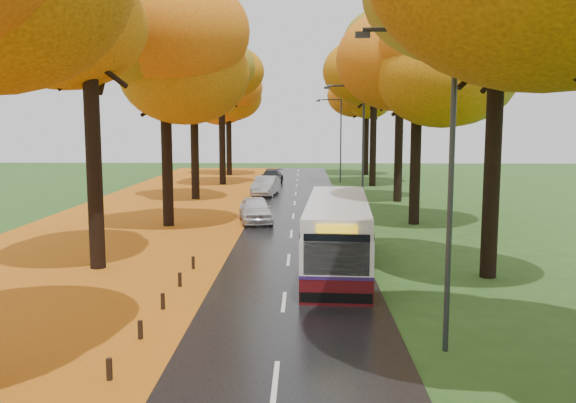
{
  "coord_description": "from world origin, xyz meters",
  "views": [
    {
      "loc": [
        0.6,
        -6.84,
        5.71
      ],
      "look_at": [
        0.0,
        17.18,
        2.6
      ],
      "focal_mm": 38.0,
      "sensor_mm": 36.0,
      "label": 1
    }
  ],
  "objects_px": {
    "streetlamp_near": "(441,164)",
    "car_dark": "(271,177)",
    "streetlamp_mid": "(359,140)",
    "car_white": "(256,209)",
    "bus": "(337,232)",
    "car_silver": "(266,186)",
    "streetlamp_far": "(338,133)"
  },
  "relations": [
    {
      "from": "streetlamp_near",
      "to": "bus",
      "type": "relative_size",
      "value": 0.77
    },
    {
      "from": "bus",
      "to": "car_dark",
      "type": "xyz_separation_m",
      "value": [
        -4.3,
        32.87,
        -0.75
      ]
    },
    {
      "from": "streetlamp_near",
      "to": "car_silver",
      "type": "relative_size",
      "value": 1.76
    },
    {
      "from": "streetlamp_near",
      "to": "car_white",
      "type": "distance_m",
      "value": 20.95
    },
    {
      "from": "car_silver",
      "to": "car_dark",
      "type": "bearing_deg",
      "value": 97.97
    },
    {
      "from": "streetlamp_near",
      "to": "car_dark",
      "type": "xyz_separation_m",
      "value": [
        -6.3,
        41.53,
        -4.01
      ]
    },
    {
      "from": "streetlamp_mid",
      "to": "bus",
      "type": "bearing_deg",
      "value": -98.51
    },
    {
      "from": "streetlamp_mid",
      "to": "bus",
      "type": "height_order",
      "value": "streetlamp_mid"
    },
    {
      "from": "bus",
      "to": "car_dark",
      "type": "height_order",
      "value": "bus"
    },
    {
      "from": "streetlamp_far",
      "to": "bus",
      "type": "bearing_deg",
      "value": -93.24
    },
    {
      "from": "car_white",
      "to": "car_dark",
      "type": "bearing_deg",
      "value": 80.95
    },
    {
      "from": "streetlamp_mid",
      "to": "car_white",
      "type": "distance_m",
      "value": 7.61
    },
    {
      "from": "car_silver",
      "to": "streetlamp_near",
      "type": "bearing_deg",
      "value": -71.26
    },
    {
      "from": "streetlamp_mid",
      "to": "car_dark",
      "type": "height_order",
      "value": "streetlamp_mid"
    },
    {
      "from": "streetlamp_far",
      "to": "car_white",
      "type": "bearing_deg",
      "value": -104.01
    },
    {
      "from": "streetlamp_near",
      "to": "streetlamp_mid",
      "type": "relative_size",
      "value": 1.0
    },
    {
      "from": "car_dark",
      "to": "streetlamp_near",
      "type": "bearing_deg",
      "value": -76.37
    },
    {
      "from": "car_white",
      "to": "car_silver",
      "type": "relative_size",
      "value": 0.95
    },
    {
      "from": "streetlamp_mid",
      "to": "car_white",
      "type": "relative_size",
      "value": 1.85
    },
    {
      "from": "streetlamp_near",
      "to": "streetlamp_mid",
      "type": "distance_m",
      "value": 22.0
    },
    {
      "from": "streetlamp_near",
      "to": "bus",
      "type": "height_order",
      "value": "streetlamp_near"
    },
    {
      "from": "car_dark",
      "to": "bus",
      "type": "bearing_deg",
      "value": -77.54
    },
    {
      "from": "streetlamp_far",
      "to": "car_dark",
      "type": "relative_size",
      "value": 1.75
    },
    {
      "from": "streetlamp_near",
      "to": "car_white",
      "type": "xyz_separation_m",
      "value": [
        -6.07,
        19.66,
        -3.94
      ]
    },
    {
      "from": "bus",
      "to": "car_silver",
      "type": "xyz_separation_m",
      "value": [
        -4.28,
        24.03,
        -0.66
      ]
    },
    {
      "from": "car_white",
      "to": "car_dark",
      "type": "height_order",
      "value": "car_white"
    },
    {
      "from": "car_silver",
      "to": "streetlamp_mid",
      "type": "bearing_deg",
      "value": -51.69
    },
    {
      "from": "bus",
      "to": "car_dark",
      "type": "relative_size",
      "value": 2.27
    },
    {
      "from": "bus",
      "to": "car_white",
      "type": "height_order",
      "value": "bus"
    },
    {
      "from": "streetlamp_near",
      "to": "streetlamp_mid",
      "type": "xyz_separation_m",
      "value": [
        0.0,
        22.0,
        0.0
      ]
    },
    {
      "from": "bus",
      "to": "car_dark",
      "type": "bearing_deg",
      "value": 100.97
    },
    {
      "from": "bus",
      "to": "car_white",
      "type": "bearing_deg",
      "value": 113.85
    }
  ]
}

